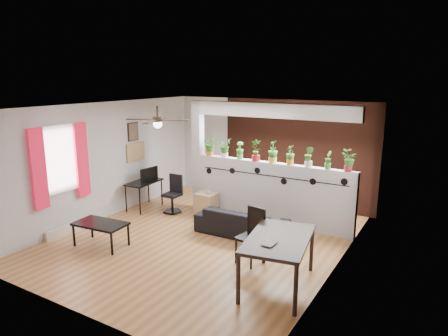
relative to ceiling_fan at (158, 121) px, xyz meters
The scene contains 30 objects.
room_shell 1.33m from the ceiling_fan, 20.56° to the left, with size 6.30×7.10×2.90m.
partition_wall 2.91m from the ceiling_fan, 48.37° to the left, with size 3.60×0.18×1.35m, color #BCBCC1.
ceiling_header 2.41m from the ceiling_fan, 48.37° to the left, with size 3.60×0.18×0.30m, color white.
pier_column 2.09m from the ceiling_fan, 99.77° to the left, with size 0.22×0.20×2.60m, color #BCBCC1.
brick_panel 3.78m from the ceiling_fan, 63.93° to the left, with size 3.90×0.05×2.60m, color #97422C.
vine_decal 2.64m from the ceiling_fan, 46.80° to the left, with size 3.31×0.01×0.30m.
window_assembly 2.13m from the ceiling_fan, 152.87° to the right, with size 0.09×1.30×1.55m.
baseboard_heater 2.96m from the ceiling_fan, 152.65° to the right, with size 0.08×1.00×0.18m, color silver.
corkboard 2.38m from the ceiling_fan, 144.85° to the left, with size 0.03×0.60×0.45m, color #A3814E.
framed_art 2.19m from the ceiling_fan, 145.97° to the left, with size 0.03×0.34×0.44m.
ceiling_fan is the anchor object (origin of this frame).
potted_plant_0 1.94m from the ceiling_fan, 89.36° to the left, with size 0.25×0.28×0.46m.
potted_plant_1 1.99m from the ceiling_fan, 77.02° to the left, with size 0.18×0.22×0.43m.
potted_plant_2 2.12m from the ceiling_fan, 65.77° to the left, with size 0.24×0.23×0.38m.
potted_plant_3 2.28m from the ceiling_fan, 56.20° to the left, with size 0.33×0.31×0.49m.
potted_plant_4 2.51m from the ceiling_fan, 48.37° to the left, with size 0.24×0.28×0.48m.
potted_plant_5 2.79m from the ceiling_fan, 42.06° to the left, with size 0.19×0.23×0.41m.
potted_plant_6 3.08m from the ceiling_fan, 36.98° to the left, with size 0.24×0.20×0.43m.
potted_plant_7 3.40m from the ceiling_fan, 32.88° to the left, with size 0.16×0.19×0.36m.
potted_plant_8 3.73m from the ceiling_fan, 29.51° to the left, with size 0.23×0.19×0.42m.
sofa 2.62m from the ceiling_fan, 32.67° to the left, with size 1.76×0.69×0.52m, color black.
cube_shelf 2.52m from the ceiling_fan, 84.73° to the left, with size 0.44×0.39×0.54m, color tan.
cup 2.27m from the ceiling_fan, 82.79° to the left, with size 0.11×0.11×0.09m, color gray.
computer_desk 2.50m from the ceiling_fan, 142.04° to the left, with size 0.55×0.97×0.68m.
monitor 2.48m from the ceiling_fan, 138.54° to the left, with size 0.05×0.31×0.18m, color black.
office_chair 2.40m from the ceiling_fan, 117.80° to the left, with size 0.46×0.46×0.88m.
dining_table 3.30m from the ceiling_fan, 13.24° to the right, with size 1.12×1.58×0.79m.
book 3.24m from the ceiling_fan, 19.54° to the right, with size 0.16×0.22×0.02m, color gray.
folding_chair 2.73m from the ceiling_fan, ahead, with size 0.46×0.46×0.97m.
coffee_table 2.24m from the ceiling_fan, 124.05° to the right, with size 1.03×0.64×0.46m.
Camera 1 is at (4.14, -6.17, 3.13)m, focal length 32.00 mm.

